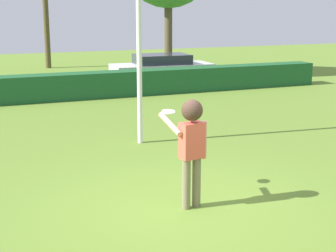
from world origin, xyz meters
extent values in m
plane|color=olive|center=(0.00, 0.00, 0.00)|extent=(60.00, 60.00, 0.00)
cylinder|color=#7B7252|center=(0.05, -0.02, 0.42)|extent=(0.14, 0.14, 0.84)
cylinder|color=#7B7252|center=(0.25, 0.01, 0.42)|extent=(0.14, 0.14, 0.84)
cube|color=#E35643|center=(0.15, -0.01, 1.13)|extent=(0.41, 0.28, 0.58)
cylinder|color=tan|center=(-0.12, 0.23, 1.37)|extent=(0.18, 0.62, 0.30)
cylinder|color=tan|center=(0.38, 0.03, 1.11)|extent=(0.09, 0.09, 0.62)
sphere|color=tan|center=(0.15, -0.01, 1.59)|extent=(0.22, 0.22, 0.22)
sphere|color=#432E23|center=(0.15, -0.01, 1.62)|extent=(0.34, 0.34, 0.34)
cylinder|color=white|center=(0.09, 0.82, 1.44)|extent=(0.23, 0.23, 0.05)
cylinder|color=silver|center=(0.73, 4.16, 2.87)|extent=(0.12, 0.12, 5.74)
cube|color=#1E562A|center=(0.00, 10.76, 0.46)|extent=(20.98, 0.90, 0.91)
cube|color=white|center=(4.77, 12.95, 0.57)|extent=(4.27, 1.89, 0.55)
cube|color=#2D333D|center=(4.77, 12.95, 1.05)|extent=(2.27, 1.66, 0.40)
cylinder|color=black|center=(6.28, 13.73, 0.30)|extent=(0.60, 0.13, 0.60)
cylinder|color=black|center=(6.20, 12.03, 0.30)|extent=(0.60, 0.13, 0.60)
cylinder|color=black|center=(3.34, 13.87, 0.30)|extent=(0.60, 0.13, 0.60)
cylinder|color=black|center=(3.26, 12.17, 0.30)|extent=(0.60, 0.13, 0.60)
cylinder|color=#4F4124|center=(1.28, 20.66, 1.92)|extent=(0.29, 0.29, 3.83)
cylinder|color=brown|center=(5.92, 15.05, 1.98)|extent=(0.36, 0.36, 3.97)
camera|label=1|loc=(-3.18, -7.14, 3.20)|focal=54.74mm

